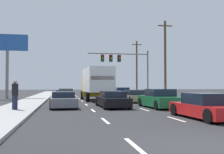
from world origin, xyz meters
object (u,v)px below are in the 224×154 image
Objects in this scene: car_orange at (66,94)px; pedestrian_near_corner at (15,95)px; traffic_signal_mast at (121,61)px; box_truck at (96,82)px; car_red at (206,107)px; roadside_billboard at (7,51)px; car_green at (160,99)px; car_black at (112,100)px; car_gray at (63,100)px; car_blue at (122,93)px; utility_pole_mid at (165,58)px; car_maroon at (64,96)px; utility_pole_far at (137,67)px; car_tan at (135,96)px.

pedestrian_near_corner is (-3.16, -15.29, 0.48)m from car_orange.
box_truck is at bearing -118.06° from traffic_signal_mast.
roadside_billboard reaches higher than car_red.
car_green is 0.57× the size of roadside_billboard.
car_black is 18.30m from traffic_signal_mast.
car_gray is at bearing -112.40° from box_truck.
car_orange is 1.00× the size of car_gray.
traffic_signal_mast is at bearing 61.94° from box_truck.
utility_pole_mid is (4.95, -2.04, 4.24)m from car_blue.
car_maroon is 22.47m from utility_pole_far.
car_black is 0.50× the size of utility_pole_mid.
pedestrian_near_corner is (-9.68, 5.11, 0.48)m from car_red.
box_truck is 8.89m from car_black.
utility_pole_mid is 5.24× the size of pedestrian_near_corner.
car_green is 0.48× the size of utility_pole_far.
box_truck is at bearing -29.94° from roadside_billboard.
car_blue is 13.99m from utility_pole_far.
pedestrian_near_corner reaches higher than car_blue.
car_green is 9.75m from pedestrian_near_corner.
box_truck reaches higher than car_black.
car_blue is at bearing 56.51° from pedestrian_near_corner.
utility_pole_mid is at bearing 73.79° from car_red.
car_tan is at bearing -106.45° from utility_pole_far.
roadside_billboard is (-13.43, 9.09, 5.17)m from car_tan.
car_gray is 0.45× the size of utility_pole_mid.
utility_pole_mid reaches higher than pedestrian_near_corner.
car_black is 14.64m from utility_pole_mid.
traffic_signal_mast is 7.41m from utility_pole_mid.
roadside_billboard reaches higher than car_maroon.
car_tan is (6.47, -7.72, -0.02)m from car_orange.
car_blue is 0.95× the size of car_green.
car_blue reaches higher than car_black.
utility_pole_far is at bearing 70.28° from car_black.
utility_pole_far is at bearing 88.03° from utility_pole_mid.
car_orange is 8.76m from roadside_billboard.
car_tan is at bearing -95.80° from traffic_signal_mast.
car_gray is 3.57m from car_black.
car_orange is 1.03× the size of car_maroon.
car_tan is 12.26m from pedestrian_near_corner.
car_blue is at bearing 60.63° from car_gray.
car_red is at bearing -58.24° from roadside_billboard.
utility_pole_far reaches higher than car_maroon.
car_red is at bearing -89.77° from car_tan.
car_blue is at bearing 157.61° from utility_pole_mid.
pedestrian_near_corner reaches higher than car_green.
roadside_billboard is at bearing 124.94° from car_black.
utility_pole_mid is (5.30, 12.03, 4.25)m from car_green.
traffic_signal_mast is (0.79, 4.09, 4.39)m from car_blue.
roadside_billboard is (-6.96, 1.37, 5.15)m from car_orange.
car_blue reaches higher than car_red.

